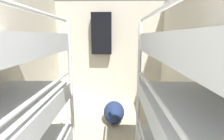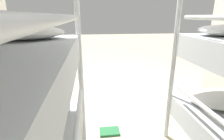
# 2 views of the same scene
# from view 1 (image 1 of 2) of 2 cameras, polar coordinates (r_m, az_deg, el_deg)

# --- Properties ---
(wall_right) EXTENTS (0.06, 4.48, 2.36)m
(wall_right) POSITION_cam_1_polar(r_m,az_deg,el_deg) (2.19, 31.22, -1.95)
(wall_right) COLOR beige
(wall_right) RESTS_ON ground_plane
(wall_back) EXTENTS (2.52, 0.06, 2.36)m
(wall_back) POSITION_cam_1_polar(r_m,az_deg,el_deg) (4.08, -0.71, 4.98)
(wall_back) COLOR beige
(wall_back) RESTS_ON ground_plane
(bunk_stack_right_near) EXTENTS (0.80, 1.91, 1.80)m
(bunk_stack_right_near) POSITION_cam_1_polar(r_m,az_deg,el_deg) (1.45, 30.07, -16.81)
(bunk_stack_right_near) COLOR silver
(bunk_stack_right_near) RESTS_ON ground_plane
(duffel_bag) EXTENTS (0.39, 0.55, 0.39)m
(duffel_bag) POSITION_cam_1_polar(r_m,az_deg,el_deg) (3.41, 0.64, -13.54)
(duffel_bag) COLOR navy
(duffel_bag) RESTS_ON ground_plane
(hanging_coat) EXTENTS (0.44, 0.12, 0.90)m
(hanging_coat) POSITION_cam_1_polar(r_m,az_deg,el_deg) (3.92, -3.46, 11.77)
(hanging_coat) COLOR black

